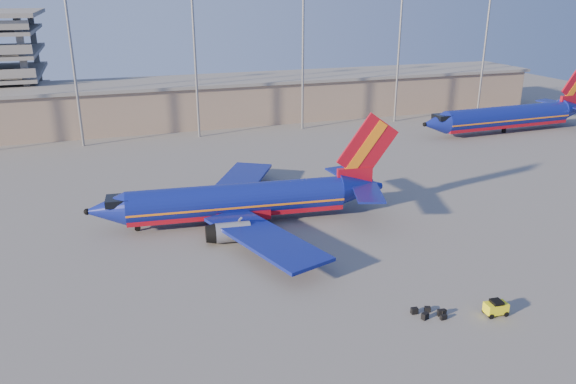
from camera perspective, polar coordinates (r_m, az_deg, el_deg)
The scene contains 7 objects.
ground at distance 63.09m, azimuth 3.00°, elevation -3.74°, with size 220.00×220.00×0.00m, color slate.
terminal_building at distance 117.90m, azimuth -2.87°, elevation 9.60°, with size 122.00×16.00×8.50m.
light_mast_row at distance 103.42m, azimuth -3.86°, elevation 15.55°, with size 101.60×1.60×28.65m.
aircraft_main at distance 64.13m, azimuth -4.45°, elevation -0.88°, with size 35.64×34.14×12.07m.
aircraft_second at distance 113.42m, azimuth 21.61°, elevation 7.16°, with size 38.63×15.05×13.08m.
baggage_tug at distance 49.95m, azimuth 20.37°, elevation -10.93°, with size 1.90×1.23×1.32m.
luggage_pile at distance 48.48m, azimuth 14.30°, elevation -11.83°, with size 2.69×1.92×0.55m.
Camera 1 is at (-21.63, -53.64, 25.19)m, focal length 35.00 mm.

